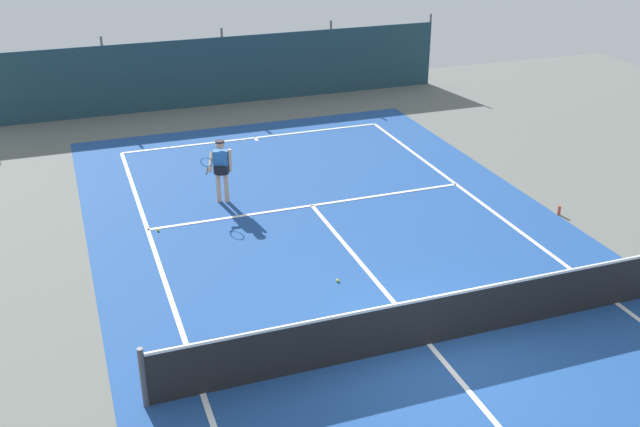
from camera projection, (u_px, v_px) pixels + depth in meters
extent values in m
plane|color=slate|center=(429.00, 344.00, 13.44)|extent=(36.00, 36.00, 0.00)
cube|color=#1E478C|center=(429.00, 344.00, 13.44)|extent=(11.02, 26.60, 0.01)
cube|color=white|center=(255.00, 138.00, 23.59)|extent=(8.22, 0.10, 0.01)
cube|color=white|center=(203.00, 393.00, 12.18)|extent=(0.10, 23.80, 0.01)
cube|color=white|center=(616.00, 303.00, 14.70)|extent=(0.10, 23.80, 0.01)
cube|color=white|center=(312.00, 205.00, 18.90)|extent=(8.22, 0.10, 0.01)
cube|color=white|center=(429.00, 344.00, 13.44)|extent=(0.10, 12.80, 0.01)
cube|color=white|center=(256.00, 139.00, 23.47)|extent=(0.10, 0.30, 0.01)
cube|color=black|center=(430.00, 322.00, 13.24)|extent=(9.92, 0.03, 0.95)
cube|color=white|center=(432.00, 298.00, 13.03)|extent=(9.92, 0.04, 0.05)
cylinder|color=#47474C|center=(143.00, 378.00, 11.68)|extent=(0.10, 0.10, 1.10)
cube|color=#1E3D4C|center=(224.00, 71.00, 26.48)|extent=(16.22, 0.06, 2.40)
cylinder|color=#595B60|center=(106.00, 76.00, 25.23)|extent=(0.08, 0.08, 2.70)
cylinder|color=#595B60|center=(223.00, 66.00, 26.47)|extent=(0.08, 0.08, 2.70)
cylinder|color=#595B60|center=(331.00, 57.00, 27.71)|extent=(0.08, 0.08, 2.70)
cylinder|color=#595B60|center=(429.00, 49.00, 28.95)|extent=(0.08, 0.08, 2.70)
cube|color=#234C1E|center=(221.00, 85.00, 27.27)|extent=(14.60, 0.70, 1.10)
cylinder|color=#D8AD8C|center=(226.00, 187.00, 18.97)|extent=(0.12, 0.12, 0.82)
cylinder|color=#D8AD8C|center=(218.00, 187.00, 18.98)|extent=(0.12, 0.12, 0.82)
cylinder|color=black|center=(221.00, 169.00, 18.77)|extent=(0.40, 0.40, 0.22)
cube|color=#2D6BB7|center=(221.00, 161.00, 18.69)|extent=(0.41, 0.32, 0.56)
sphere|color=#D8AD8C|center=(220.00, 145.00, 18.50)|extent=(0.22, 0.22, 0.22)
cylinder|color=black|center=(220.00, 142.00, 18.47)|extent=(0.23, 0.23, 0.04)
cylinder|color=#D8AD8C|center=(230.00, 160.00, 18.67)|extent=(0.09, 0.09, 0.58)
cylinder|color=#D8AD8C|center=(211.00, 162.00, 18.57)|extent=(0.28, 0.52, 0.41)
cylinder|color=black|center=(207.00, 171.00, 18.35)|extent=(0.13, 0.27, 0.13)
torus|color=teal|center=(207.00, 162.00, 18.25)|extent=(0.33, 0.23, 0.29)
sphere|color=#CCDB33|center=(338.00, 280.00, 15.44)|extent=(0.07, 0.07, 0.07)
sphere|color=#CCDB33|center=(158.00, 230.00, 17.57)|extent=(0.07, 0.07, 0.07)
cube|color=black|center=(143.00, 76.00, 27.77)|extent=(2.23, 4.37, 0.80)
cube|color=#2D333D|center=(141.00, 57.00, 27.48)|extent=(1.72, 2.04, 0.56)
cylinder|color=black|center=(177.00, 92.00, 27.23)|extent=(0.29, 0.66, 0.64)
cylinder|color=black|center=(128.00, 98.00, 26.52)|extent=(0.29, 0.66, 0.64)
cylinder|color=black|center=(159.00, 75.00, 29.36)|extent=(0.29, 0.66, 0.64)
cylinder|color=black|center=(113.00, 81.00, 28.65)|extent=(0.29, 0.66, 0.64)
cylinder|color=#D84C38|center=(559.00, 210.00, 18.37)|extent=(0.08, 0.08, 0.24)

